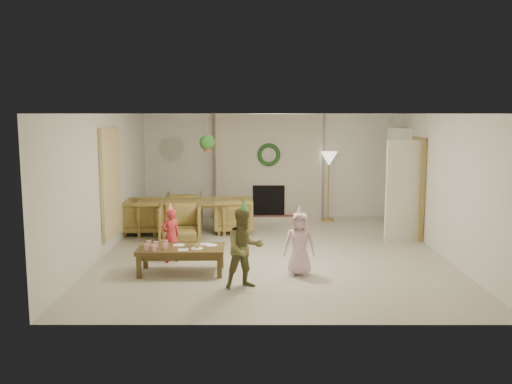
{
  "coord_description": "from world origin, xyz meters",
  "views": [
    {
      "loc": [
        -0.29,
        -9.76,
        2.49
      ],
      "look_at": [
        -0.3,
        0.4,
        1.05
      ],
      "focal_mm": 38.5,
      "sensor_mm": 36.0,
      "label": 1
    }
  ],
  "objects_px": {
    "dining_table": "(183,217)",
    "dining_chair_far": "(185,209)",
    "child_red": "(171,236)",
    "child_plaid": "(244,248)",
    "coffee_table_top": "(181,249)",
    "dining_chair_near": "(180,223)",
    "dining_chair_right": "(233,215)",
    "dining_chair_left": "(142,216)",
    "child_pink": "(300,244)"
  },
  "relations": [
    {
      "from": "dining_chair_far",
      "to": "coffee_table_top",
      "type": "xyz_separation_m",
      "value": [
        0.44,
        -3.79,
        0.01
      ]
    },
    {
      "from": "child_plaid",
      "to": "child_pink",
      "type": "distance_m",
      "value": 1.06
    },
    {
      "from": "dining_chair_right",
      "to": "child_red",
      "type": "relative_size",
      "value": 0.89
    },
    {
      "from": "dining_chair_left",
      "to": "child_red",
      "type": "xyz_separation_m",
      "value": [
        0.94,
        -2.23,
        0.09
      ]
    },
    {
      "from": "dining_chair_far",
      "to": "dining_chair_left",
      "type": "distance_m",
      "value": 1.19
    },
    {
      "from": "dining_chair_near",
      "to": "coffee_table_top",
      "type": "xyz_separation_m",
      "value": [
        0.3,
        -2.11,
        0.01
      ]
    },
    {
      "from": "dining_chair_left",
      "to": "coffee_table_top",
      "type": "xyz_separation_m",
      "value": [
        1.21,
        -2.88,
        0.01
      ]
    },
    {
      "from": "dining_chair_far",
      "to": "dining_chair_left",
      "type": "bearing_deg",
      "value": 45.0
    },
    {
      "from": "dining_chair_near",
      "to": "child_plaid",
      "type": "distance_m",
      "value": 3.15
    },
    {
      "from": "dining_chair_near",
      "to": "dining_chair_far",
      "type": "height_order",
      "value": "same"
    },
    {
      "from": "dining_chair_left",
      "to": "child_pink",
      "type": "xyz_separation_m",
      "value": [
        3.07,
        -2.99,
        0.13
      ]
    },
    {
      "from": "dining_chair_right",
      "to": "child_plaid",
      "type": "bearing_deg",
      "value": 0.32
    },
    {
      "from": "dining_chair_right",
      "to": "child_plaid",
      "type": "relative_size",
      "value": 0.7
    },
    {
      "from": "dining_chair_right",
      "to": "child_red",
      "type": "distance_m",
      "value": 2.57
    },
    {
      "from": "dining_table",
      "to": "child_pink",
      "type": "xyz_separation_m",
      "value": [
        2.23,
        -3.06,
        0.16
      ]
    },
    {
      "from": "dining_table",
      "to": "dining_chair_far",
      "type": "height_order",
      "value": "dining_chair_far"
    },
    {
      "from": "dining_table",
      "to": "dining_chair_near",
      "type": "relative_size",
      "value": 2.34
    },
    {
      "from": "dining_table",
      "to": "dining_chair_far",
      "type": "xyz_separation_m",
      "value": [
        -0.07,
        0.84,
        0.04
      ]
    },
    {
      "from": "child_plaid",
      "to": "dining_table",
      "type": "bearing_deg",
      "value": 90.78
    },
    {
      "from": "dining_chair_near",
      "to": "dining_chair_right",
      "type": "bearing_deg",
      "value": 38.66
    },
    {
      "from": "dining_chair_near",
      "to": "dining_table",
      "type": "bearing_deg",
      "value": 90.0
    },
    {
      "from": "dining_chair_near",
      "to": "child_pink",
      "type": "bearing_deg",
      "value": -50.41
    },
    {
      "from": "dining_chair_right",
      "to": "dining_chair_far",
      "type": "bearing_deg",
      "value": -128.66
    },
    {
      "from": "dining_table",
      "to": "dining_chair_far",
      "type": "relative_size",
      "value": 2.34
    },
    {
      "from": "dining_chair_left",
      "to": "child_plaid",
      "type": "xyz_separation_m",
      "value": [
        2.22,
        -3.62,
        0.21
      ]
    },
    {
      "from": "dining_table",
      "to": "child_red",
      "type": "height_order",
      "value": "child_red"
    },
    {
      "from": "dining_chair_far",
      "to": "coffee_table_top",
      "type": "relative_size",
      "value": 0.6
    },
    {
      "from": "dining_chair_near",
      "to": "dining_chair_left",
      "type": "distance_m",
      "value": 1.19
    },
    {
      "from": "dining_table",
      "to": "dining_chair_right",
      "type": "bearing_deg",
      "value": 0.0
    },
    {
      "from": "child_plaid",
      "to": "child_pink",
      "type": "xyz_separation_m",
      "value": [
        0.85,
        0.64,
        -0.08
      ]
    },
    {
      "from": "dining_chair_far",
      "to": "child_plaid",
      "type": "bearing_deg",
      "value": 103.07
    },
    {
      "from": "coffee_table_top",
      "to": "dining_table",
      "type": "bearing_deg",
      "value": 96.08
    },
    {
      "from": "dining_chair_right",
      "to": "child_plaid",
      "type": "xyz_separation_m",
      "value": [
        0.33,
        -3.78,
        0.21
      ]
    },
    {
      "from": "dining_chair_near",
      "to": "dining_chair_far",
      "type": "bearing_deg",
      "value": 90.0
    },
    {
      "from": "dining_chair_far",
      "to": "child_plaid",
      "type": "height_order",
      "value": "child_plaid"
    },
    {
      "from": "child_pink",
      "to": "dining_chair_near",
      "type": "bearing_deg",
      "value": 141.29
    },
    {
      "from": "dining_chair_near",
      "to": "coffee_table_top",
      "type": "bearing_deg",
      "value": -86.54
    },
    {
      "from": "dining_chair_left",
      "to": "dining_chair_right",
      "type": "bearing_deg",
      "value": -90.0
    },
    {
      "from": "dining_chair_near",
      "to": "dining_chair_right",
      "type": "height_order",
      "value": "same"
    },
    {
      "from": "child_pink",
      "to": "dining_table",
      "type": "bearing_deg",
      "value": 133.12
    },
    {
      "from": "dining_chair_far",
      "to": "child_pink",
      "type": "height_order",
      "value": "child_pink"
    },
    {
      "from": "dining_chair_far",
      "to": "child_plaid",
      "type": "xyz_separation_m",
      "value": [
        1.45,
        -4.53,
        0.21
      ]
    },
    {
      "from": "dining_chair_left",
      "to": "coffee_table_top",
      "type": "height_order",
      "value": "dining_chair_left"
    },
    {
      "from": "dining_chair_far",
      "to": "child_pink",
      "type": "distance_m",
      "value": 4.53
    },
    {
      "from": "dining_chair_far",
      "to": "child_red",
      "type": "bearing_deg",
      "value": 88.45
    },
    {
      "from": "child_plaid",
      "to": "child_pink",
      "type": "relative_size",
      "value": 1.17
    },
    {
      "from": "dining_table",
      "to": "dining_chair_left",
      "type": "relative_size",
      "value": 2.34
    },
    {
      "from": "dining_chair_near",
      "to": "dining_chair_right",
      "type": "relative_size",
      "value": 1.0
    },
    {
      "from": "dining_chair_near",
      "to": "coffee_table_top",
      "type": "relative_size",
      "value": 0.6
    },
    {
      "from": "child_pink",
      "to": "coffee_table_top",
      "type": "bearing_deg",
      "value": -176.18
    }
  ]
}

